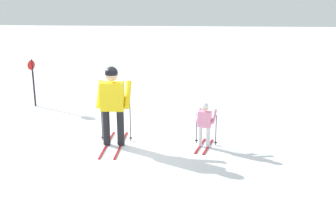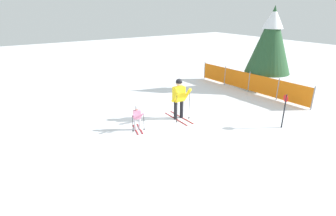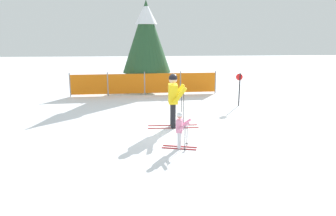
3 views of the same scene
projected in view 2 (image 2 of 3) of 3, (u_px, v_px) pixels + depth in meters
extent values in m
plane|color=white|center=(184.00, 118.00, 11.42)|extent=(60.00, 60.00, 0.00)
cube|color=maroon|center=(181.00, 117.00, 11.46)|extent=(1.67, 0.05, 0.02)
cube|color=maroon|center=(175.00, 119.00, 11.30)|extent=(1.67, 0.05, 0.02)
cylinder|color=black|center=(182.00, 109.00, 11.32)|extent=(0.16, 0.16, 0.79)
cylinder|color=black|center=(176.00, 110.00, 11.16)|extent=(0.16, 0.16, 0.79)
cube|color=yellow|center=(179.00, 94.00, 10.98)|extent=(0.28, 0.49, 0.62)
cylinder|color=yellow|center=(187.00, 94.00, 11.00)|extent=(0.48, 0.13, 0.58)
cylinder|color=yellow|center=(175.00, 96.00, 10.68)|extent=(0.48, 0.13, 0.58)
sphere|color=#D8AD8C|center=(179.00, 83.00, 10.81)|extent=(0.26, 0.26, 0.26)
sphere|color=black|center=(179.00, 82.00, 10.80)|extent=(0.28, 0.28, 0.28)
cylinder|color=black|center=(189.00, 106.00, 11.08)|extent=(0.02, 0.02, 1.23)
cylinder|color=black|center=(189.00, 118.00, 11.29)|extent=(0.07, 0.07, 0.01)
cylinder|color=black|center=(177.00, 109.00, 10.75)|extent=(0.02, 0.02, 1.23)
cylinder|color=black|center=(177.00, 121.00, 10.95)|extent=(0.07, 0.07, 0.01)
cube|color=maroon|center=(140.00, 129.00, 10.37)|extent=(0.92, 0.28, 0.02)
cube|color=maroon|center=(135.00, 130.00, 10.32)|extent=(0.92, 0.28, 0.02)
cylinder|color=silver|center=(140.00, 124.00, 10.29)|extent=(0.09, 0.09, 0.45)
cylinder|color=silver|center=(135.00, 124.00, 10.23)|extent=(0.09, 0.09, 0.45)
cube|color=pink|center=(137.00, 115.00, 10.12)|extent=(0.22, 0.31, 0.35)
cylinder|color=pink|center=(142.00, 115.00, 10.04)|extent=(0.33, 0.15, 0.27)
cylinder|color=pink|center=(133.00, 116.00, 9.93)|extent=(0.33, 0.15, 0.27)
sphere|color=#D8AD8C|center=(137.00, 108.00, 10.02)|extent=(0.15, 0.15, 0.15)
sphere|color=white|center=(137.00, 108.00, 10.01)|extent=(0.16, 0.16, 0.16)
cylinder|color=black|center=(144.00, 122.00, 10.13)|extent=(0.02, 0.02, 0.69)
cylinder|color=black|center=(144.00, 129.00, 10.24)|extent=(0.07, 0.07, 0.01)
cylinder|color=black|center=(133.00, 124.00, 10.00)|extent=(0.02, 0.02, 0.69)
cylinder|color=black|center=(133.00, 131.00, 10.10)|extent=(0.07, 0.07, 0.01)
cylinder|color=gray|center=(205.00, 70.00, 17.45)|extent=(0.06, 0.06, 1.15)
cylinder|color=gray|center=(225.00, 76.00, 16.11)|extent=(0.06, 0.06, 1.15)
cylinder|color=gray|center=(249.00, 82.00, 14.78)|extent=(0.06, 0.06, 1.15)
cylinder|color=gray|center=(278.00, 89.00, 13.44)|extent=(0.06, 0.06, 1.15)
cylinder|color=gray|center=(313.00, 98.00, 12.11)|extent=(0.06, 0.06, 1.15)
cube|color=orange|center=(214.00, 73.00, 16.78)|extent=(1.78, 0.13, 0.97)
cube|color=orange|center=(237.00, 79.00, 15.44)|extent=(1.78, 0.13, 0.97)
cube|color=orange|center=(263.00, 85.00, 14.11)|extent=(1.78, 0.13, 0.97)
cube|color=orange|center=(295.00, 94.00, 12.77)|extent=(1.78, 0.13, 0.97)
cylinder|color=#4C3823|center=(265.00, 80.00, 15.37)|extent=(0.31, 0.31, 0.98)
cone|color=#254D2C|center=(271.00, 40.00, 14.53)|extent=(2.49, 2.49, 3.65)
cone|color=white|center=(274.00, 18.00, 14.11)|extent=(1.12, 1.12, 1.09)
cylinder|color=black|center=(284.00, 111.00, 10.27)|extent=(0.05, 0.05, 1.39)
cylinder|color=red|center=(286.00, 98.00, 10.10)|extent=(0.27, 0.12, 0.28)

